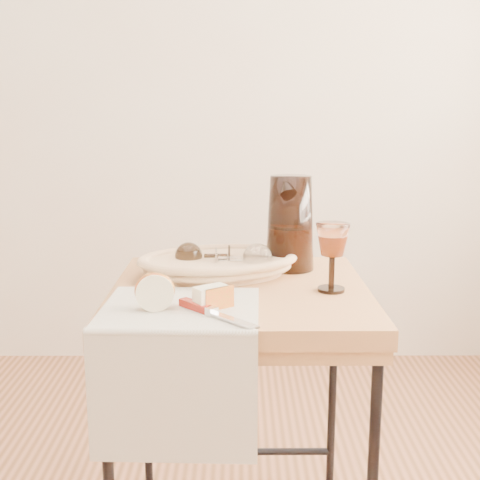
{
  "coord_description": "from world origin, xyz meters",
  "views": [
    {
      "loc": [
        0.43,
        -1.14,
        1.21
      ],
      "look_at": [
        0.44,
        0.31,
        0.9
      ],
      "focal_mm": 47.48,
      "sensor_mm": 36.0,
      "label": 1
    }
  ],
  "objects_px": {
    "tea_towel": "(180,308)",
    "wine_goblet": "(332,257)",
    "bread_basket": "(219,266)",
    "apple_half": "(155,291)",
    "side_table": "(240,435)",
    "goblet_lying_a": "(206,256)",
    "table_knife": "(214,312)",
    "pitcher": "(290,223)",
    "goblet_lying_b": "(240,258)"
  },
  "relations": [
    {
      "from": "tea_towel",
      "to": "wine_goblet",
      "type": "bearing_deg",
      "value": 24.0
    },
    {
      "from": "bread_basket",
      "to": "apple_half",
      "type": "distance_m",
      "value": 0.32
    },
    {
      "from": "side_table",
      "to": "goblet_lying_a",
      "type": "bearing_deg",
      "value": 125.53
    },
    {
      "from": "goblet_lying_a",
      "to": "table_knife",
      "type": "height_order",
      "value": "goblet_lying_a"
    },
    {
      "from": "side_table",
      "to": "goblet_lying_a",
      "type": "height_order",
      "value": "goblet_lying_a"
    },
    {
      "from": "side_table",
      "to": "tea_towel",
      "type": "distance_m",
      "value": 0.45
    },
    {
      "from": "tea_towel",
      "to": "pitcher",
      "type": "relative_size",
      "value": 1.16
    },
    {
      "from": "pitcher",
      "to": "apple_half",
      "type": "relative_size",
      "value": 3.37
    },
    {
      "from": "goblet_lying_b",
      "to": "pitcher",
      "type": "bearing_deg",
      "value": 31.37
    },
    {
      "from": "side_table",
      "to": "goblet_lying_a",
      "type": "distance_m",
      "value": 0.46
    },
    {
      "from": "table_knife",
      "to": "goblet_lying_a",
      "type": "bearing_deg",
      "value": 141.49
    },
    {
      "from": "goblet_lying_a",
      "to": "goblet_lying_b",
      "type": "bearing_deg",
      "value": 156.51
    },
    {
      "from": "apple_half",
      "to": "table_knife",
      "type": "relative_size",
      "value": 0.39
    },
    {
      "from": "wine_goblet",
      "to": "apple_half",
      "type": "relative_size",
      "value": 1.92
    },
    {
      "from": "bread_basket",
      "to": "table_knife",
      "type": "bearing_deg",
      "value": -103.38
    },
    {
      "from": "goblet_lying_a",
      "to": "goblet_lying_b",
      "type": "xyz_separation_m",
      "value": [
        0.09,
        -0.04,
        0.0
      ]
    },
    {
      "from": "pitcher",
      "to": "table_knife",
      "type": "relative_size",
      "value": 1.32
    },
    {
      "from": "bread_basket",
      "to": "goblet_lying_b",
      "type": "height_order",
      "value": "goblet_lying_b"
    },
    {
      "from": "bread_basket",
      "to": "wine_goblet",
      "type": "distance_m",
      "value": 0.31
    },
    {
      "from": "goblet_lying_b",
      "to": "apple_half",
      "type": "height_order",
      "value": "goblet_lying_b"
    },
    {
      "from": "goblet_lying_a",
      "to": "tea_towel",
      "type": "bearing_deg",
      "value": 82.34
    },
    {
      "from": "tea_towel",
      "to": "wine_goblet",
      "type": "xyz_separation_m",
      "value": [
        0.34,
        0.14,
        0.08
      ]
    },
    {
      "from": "wine_goblet",
      "to": "bread_basket",
      "type": "bearing_deg",
      "value": 152.31
    },
    {
      "from": "wine_goblet",
      "to": "table_knife",
      "type": "relative_size",
      "value": 0.75
    },
    {
      "from": "goblet_lying_b",
      "to": "pitcher",
      "type": "height_order",
      "value": "pitcher"
    },
    {
      "from": "wine_goblet",
      "to": "apple_half",
      "type": "distance_m",
      "value": 0.42
    },
    {
      "from": "bread_basket",
      "to": "goblet_lying_b",
      "type": "xyz_separation_m",
      "value": [
        0.05,
        -0.02,
        0.02
      ]
    },
    {
      "from": "side_table",
      "to": "wine_goblet",
      "type": "relative_size",
      "value": 4.75
    },
    {
      "from": "tea_towel",
      "to": "apple_half",
      "type": "xyz_separation_m",
      "value": [
        -0.05,
        -0.01,
        0.04
      ]
    },
    {
      "from": "side_table",
      "to": "bread_basket",
      "type": "bearing_deg",
      "value": 117.32
    },
    {
      "from": "apple_half",
      "to": "table_knife",
      "type": "bearing_deg",
      "value": -29.04
    },
    {
      "from": "wine_goblet",
      "to": "goblet_lying_a",
      "type": "bearing_deg",
      "value": 152.43
    },
    {
      "from": "pitcher",
      "to": "bread_basket",
      "type": "bearing_deg",
      "value": -176.84
    },
    {
      "from": "side_table",
      "to": "pitcher",
      "type": "bearing_deg",
      "value": 52.98
    },
    {
      "from": "side_table",
      "to": "table_knife",
      "type": "relative_size",
      "value": 3.56
    },
    {
      "from": "tea_towel",
      "to": "table_knife",
      "type": "relative_size",
      "value": 1.53
    },
    {
      "from": "side_table",
      "to": "goblet_lying_b",
      "type": "bearing_deg",
      "value": 90.32
    },
    {
      "from": "bread_basket",
      "to": "apple_half",
      "type": "xyz_separation_m",
      "value": [
        -0.13,
        -0.29,
        0.02
      ]
    },
    {
      "from": "tea_towel",
      "to": "table_knife",
      "type": "distance_m",
      "value": 0.1
    },
    {
      "from": "bread_basket",
      "to": "apple_half",
      "type": "bearing_deg",
      "value": -127.09
    },
    {
      "from": "bread_basket",
      "to": "table_knife",
      "type": "distance_m",
      "value": 0.34
    },
    {
      "from": "tea_towel",
      "to": "goblet_lying_b",
      "type": "bearing_deg",
      "value": 65.69
    },
    {
      "from": "bread_basket",
      "to": "table_knife",
      "type": "relative_size",
      "value": 1.67
    },
    {
      "from": "bread_basket",
      "to": "table_knife",
      "type": "xyz_separation_m",
      "value": [
        0.0,
        -0.34,
        -0.01
      ]
    },
    {
      "from": "apple_half",
      "to": "goblet_lying_a",
      "type": "bearing_deg",
      "value": 65.11
    },
    {
      "from": "goblet_lying_a",
      "to": "wine_goblet",
      "type": "distance_m",
      "value": 0.34
    },
    {
      "from": "side_table",
      "to": "apple_half",
      "type": "xyz_separation_m",
      "value": [
        -0.18,
        -0.18,
        0.44
      ]
    },
    {
      "from": "side_table",
      "to": "tea_towel",
      "type": "bearing_deg",
      "value": -126.35
    },
    {
      "from": "bread_basket",
      "to": "goblet_lying_b",
      "type": "bearing_deg",
      "value": -35.43
    },
    {
      "from": "side_table",
      "to": "goblet_lying_b",
      "type": "height_order",
      "value": "goblet_lying_b"
    }
  ]
}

